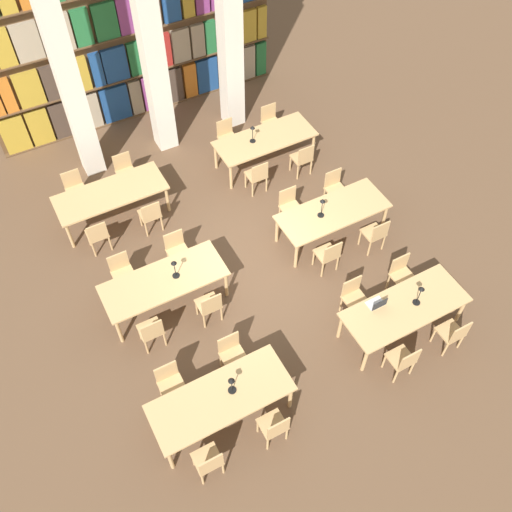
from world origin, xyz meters
TOP-DOWN VIEW (x-y plane):
  - ground_plane at (0.00, 0.00)m, footprint 40.00×40.00m
  - bookshelf_bank at (0.02, 5.89)m, footprint 7.28×0.35m
  - pillar_left at (-1.86, 4.42)m, footprint 0.46×0.46m
  - pillar_center at (0.00, 4.42)m, footprint 0.46×0.46m
  - pillar_right at (1.86, 4.42)m, footprint 0.46×0.46m
  - reading_table_0 at (-1.91, -2.59)m, footprint 2.35×0.94m
  - chair_0 at (-2.50, -3.35)m, footprint 0.42×0.40m
  - chair_1 at (-2.50, -1.84)m, footprint 0.42×0.40m
  - chair_2 at (-1.33, -3.35)m, footprint 0.42×0.40m
  - chair_3 at (-1.33, -1.84)m, footprint 0.42×0.40m
  - desk_lamp_0 at (-1.70, -2.58)m, footprint 0.14×0.14m
  - reading_table_1 at (1.80, -2.62)m, footprint 2.35×0.94m
  - chair_4 at (1.23, -3.37)m, footprint 0.42×0.40m
  - chair_5 at (1.23, -1.86)m, footprint 0.42×0.40m
  - chair_6 at (2.35, -3.37)m, footprint 0.42×0.40m
  - chair_7 at (2.35, -1.86)m, footprint 0.42×0.40m
  - desk_lamp_1 at (2.02, -2.64)m, footprint 0.14×0.14m
  - laptop at (1.35, -2.34)m, footprint 0.32×0.22m
  - reading_table_2 at (-1.82, 0.01)m, footprint 2.35×0.94m
  - chair_8 at (-2.41, -0.74)m, footprint 0.42×0.40m
  - chair_9 at (-2.41, 0.77)m, footprint 0.42×0.40m
  - chair_10 at (-1.25, -0.74)m, footprint 0.42×0.40m
  - chair_11 at (-1.25, 0.77)m, footprint 0.42×0.40m
  - desk_lamp_2 at (-1.58, -0.01)m, footprint 0.14×0.14m
  - reading_table_3 at (1.94, -0.02)m, footprint 2.35×0.94m
  - chair_12 at (1.36, -0.78)m, footprint 0.42×0.40m
  - chair_13 at (1.36, 0.73)m, footprint 0.42×0.40m
  - chair_14 at (2.51, -0.78)m, footprint 0.42×0.40m
  - chair_15 at (2.51, 0.73)m, footprint 0.42×0.40m
  - desk_lamp_3 at (1.64, -0.01)m, footprint 0.14×0.14m
  - reading_table_4 at (-1.93, 2.67)m, footprint 2.35×0.94m
  - chair_16 at (-2.52, 1.91)m, footprint 0.42×0.40m
  - chair_17 at (-2.52, 3.43)m, footprint 0.42×0.40m
  - chair_18 at (-1.36, 1.91)m, footprint 0.42×0.40m
  - chair_19 at (-1.36, 3.43)m, footprint 0.42×0.40m
  - reading_table_5 at (1.81, 2.64)m, footprint 2.35×0.94m
  - chair_20 at (1.19, 1.88)m, footprint 0.42×0.40m
  - chair_21 at (1.19, 3.39)m, footprint 0.42×0.40m
  - chair_22 at (2.38, 1.88)m, footprint 0.42×0.40m
  - chair_23 at (2.38, 3.39)m, footprint 0.42×0.40m
  - desk_lamp_4 at (1.50, 2.67)m, footprint 0.14×0.14m

SIDE VIEW (x-z plane):
  - ground_plane at x=0.00m, z-range 0.00..0.00m
  - chair_0 at x=-2.50m, z-range 0.04..0.93m
  - chair_1 at x=-2.50m, z-range 0.04..0.93m
  - chair_2 at x=-1.33m, z-range 0.04..0.93m
  - chair_3 at x=-1.33m, z-range 0.04..0.93m
  - chair_4 at x=1.23m, z-range 0.04..0.93m
  - chair_5 at x=1.23m, z-range 0.04..0.93m
  - chair_6 at x=2.35m, z-range 0.04..0.93m
  - chair_7 at x=2.35m, z-range 0.04..0.93m
  - chair_8 at x=-2.41m, z-range 0.04..0.93m
  - chair_9 at x=-2.41m, z-range 0.04..0.93m
  - chair_10 at x=-1.25m, z-range 0.04..0.93m
  - chair_11 at x=-1.25m, z-range 0.04..0.93m
  - chair_12 at x=1.36m, z-range 0.04..0.93m
  - chair_13 at x=1.36m, z-range 0.04..0.93m
  - chair_14 at x=2.51m, z-range 0.04..0.93m
  - chair_15 at x=2.51m, z-range 0.04..0.93m
  - chair_16 at x=-2.52m, z-range 0.04..0.93m
  - chair_17 at x=-2.52m, z-range 0.04..0.93m
  - chair_18 at x=-1.36m, z-range 0.04..0.93m
  - chair_19 at x=-1.36m, z-range 0.04..0.93m
  - chair_20 at x=1.19m, z-range 0.04..0.93m
  - chair_21 at x=1.19m, z-range 0.04..0.93m
  - chair_22 at x=2.38m, z-range 0.04..0.93m
  - chair_23 at x=2.38m, z-range 0.04..0.93m
  - reading_table_0 at x=-1.91m, z-range 0.31..1.06m
  - reading_table_1 at x=1.80m, z-range 0.31..1.06m
  - reading_table_2 at x=-1.82m, z-range 0.31..1.06m
  - reading_table_3 at x=1.94m, z-range 0.31..1.06m
  - reading_table_4 at x=-1.93m, z-range 0.31..1.06m
  - reading_table_5 at x=1.81m, z-range 0.31..1.06m
  - laptop at x=1.35m, z-range 0.69..0.90m
  - desk_lamp_0 at x=-1.70m, z-range 0.82..1.24m
  - desk_lamp_4 at x=1.50m, z-range 0.83..1.27m
  - desk_lamp_2 at x=-1.58m, z-range 0.83..1.28m
  - desk_lamp_3 at x=1.64m, z-range 0.83..1.31m
  - desk_lamp_1 at x=2.02m, z-range 0.84..1.33m
  - bookshelf_bank at x=0.02m, z-range -0.10..5.40m
  - pillar_left at x=-1.86m, z-range 0.00..6.00m
  - pillar_center at x=0.00m, z-range 0.00..6.00m
  - pillar_right at x=1.86m, z-range 0.00..6.00m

